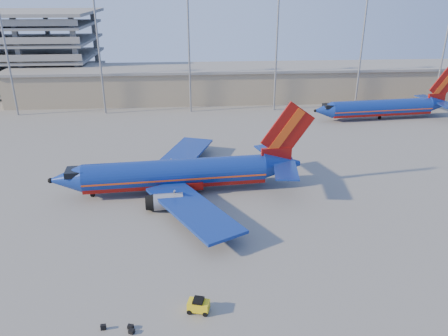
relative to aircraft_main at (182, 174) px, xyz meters
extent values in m
plane|color=slate|center=(6.45, -2.52, -2.73)|extent=(220.00, 220.00, 0.00)
cube|color=gray|center=(16.45, 55.48, 1.27)|extent=(120.00, 15.00, 8.00)
cube|color=slate|center=(16.45, 55.48, 5.47)|extent=(122.00, 16.00, 0.60)
cube|color=slate|center=(-55.55, 84.48, 7.77)|extent=(1.20, 1.20, 21.00)
cylinder|color=gray|center=(-38.55, 43.48, 11.27)|extent=(0.44, 0.44, 28.00)
cylinder|color=gray|center=(-18.55, 43.48, 11.27)|extent=(0.44, 0.44, 28.00)
cylinder|color=gray|center=(1.45, 43.48, 11.27)|extent=(0.44, 0.44, 28.00)
cylinder|color=gray|center=(21.45, 43.48, 11.27)|extent=(0.44, 0.44, 28.00)
cylinder|color=gray|center=(41.45, 43.48, 11.27)|extent=(0.44, 0.44, 28.00)
cylinder|color=gray|center=(61.45, 43.48, 11.27)|extent=(0.44, 0.44, 28.00)
cylinder|color=navy|center=(-0.90, -0.07, 0.17)|extent=(26.04, 6.00, 3.98)
cube|color=maroon|center=(-0.90, -0.07, -0.85)|extent=(25.98, 5.25, 1.40)
cube|color=#DE4612|center=(-0.90, -0.07, -0.10)|extent=(26.05, 6.05, 0.24)
cone|color=navy|center=(-16.02, -1.27, 0.17)|extent=(4.82, 4.32, 3.98)
cube|color=black|center=(-14.62, -1.16, 1.19)|extent=(2.79, 2.99, 0.86)
cone|color=navy|center=(14.75, 1.17, 0.55)|extent=(5.89, 4.41, 3.98)
cube|color=maroon|center=(13.89, 1.10, 2.00)|extent=(4.55, 0.95, 2.37)
cube|color=maroon|center=(15.39, 1.22, 5.76)|extent=(7.90, 0.97, 8.58)
cube|color=#DE4612|center=(15.18, 1.20, 5.76)|extent=(5.27, 0.86, 6.73)
cube|color=navy|center=(14.03, 4.78, 1.14)|extent=(5.05, 7.52, 0.24)
cube|color=navy|center=(14.61, -2.51, 1.14)|extent=(4.09, 7.24, 0.24)
cube|color=navy|center=(-0.04, 9.49, -0.80)|extent=(10.62, 17.51, 0.38)
cube|color=navy|center=(1.45, -9.38, -0.80)|extent=(12.68, 17.21, 0.38)
cube|color=maroon|center=(-0.37, -0.03, -1.28)|extent=(6.76, 4.69, 1.08)
cylinder|color=gray|center=(-2.63, 5.40, -1.49)|extent=(4.04, 2.56, 2.26)
cylinder|color=gray|center=(-1.75, -5.75, -1.49)|extent=(4.04, 2.56, 2.26)
cylinder|color=gray|center=(-12.69, -1.01, -2.14)|extent=(0.28, 0.28, 1.18)
cylinder|color=black|center=(-12.69, -1.01, -2.39)|extent=(0.71, 0.32, 0.69)
cylinder|color=black|center=(0.48, 2.84, -2.28)|extent=(0.95, 0.66, 0.90)
cylinder|color=black|center=(0.93, -2.73, -2.28)|extent=(0.95, 0.66, 0.90)
cylinder|color=navy|center=(43.81, 34.06, -0.13)|extent=(23.31, 5.69, 3.56)
cube|color=maroon|center=(43.81, 34.06, -1.05)|extent=(23.25, 5.02, 1.25)
cube|color=#DE4612|center=(43.81, 34.06, -0.37)|extent=(23.32, 5.73, 0.21)
cone|color=navy|center=(30.31, 32.81, -0.13)|extent=(4.35, 3.92, 3.56)
cube|color=black|center=(31.55, 32.92, 0.78)|extent=(2.53, 2.70, 0.77)
cone|color=navy|center=(57.79, 35.37, 0.20)|extent=(5.31, 4.01, 3.56)
cube|color=maroon|center=(57.03, 35.30, 1.50)|extent=(4.07, 0.90, 2.12)
cube|color=maroon|center=(58.37, 35.42, 4.87)|extent=(7.06, 0.96, 7.67)
cube|color=#DE4612|center=(58.18, 35.40, 4.87)|extent=(4.71, 0.84, 6.02)
cube|color=navy|center=(57.11, 38.59, 0.73)|extent=(4.59, 6.74, 0.21)
cube|color=navy|center=(57.71, 32.08, 0.73)|extent=(3.58, 6.45, 0.21)
cylinder|color=black|center=(43.81, 34.06, -2.30)|extent=(0.73, 0.73, 0.87)
cube|color=yellow|center=(1.81, -25.85, -2.04)|extent=(2.17, 1.59, 0.93)
cube|color=black|center=(1.81, -25.85, -1.48)|extent=(1.16, 1.23, 0.32)
cylinder|color=black|center=(1.23, -25.16, -2.49)|extent=(0.51, 0.29, 0.48)
cylinder|color=black|center=(0.96, -26.15, -2.49)|extent=(0.51, 0.29, 0.48)
cylinder|color=black|center=(2.66, -25.56, -2.49)|extent=(0.51, 0.29, 0.48)
cylinder|color=black|center=(2.39, -26.54, -2.49)|extent=(0.51, 0.29, 0.48)
cube|color=black|center=(-4.18, -27.55, -2.54)|extent=(0.58, 0.47, 0.37)
cube|color=black|center=(-4.03, -28.11, -2.55)|extent=(0.60, 0.56, 0.36)
cube|color=black|center=(-6.54, -27.49, -2.48)|extent=(0.49, 0.31, 0.51)
camera|label=1|loc=(1.75, -57.91, 25.06)|focal=35.00mm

